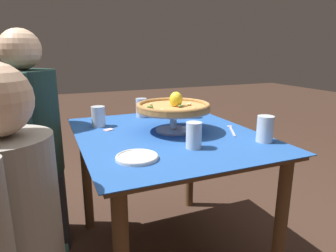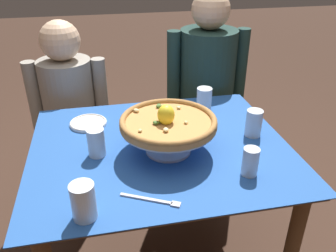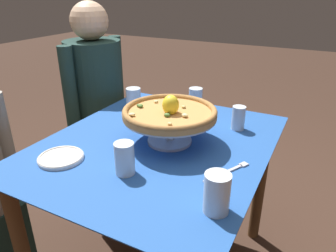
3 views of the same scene
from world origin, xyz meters
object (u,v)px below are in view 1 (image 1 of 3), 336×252
(water_glass_side_left, at_px, (194,137))
(side_plate, at_px, (137,157))
(water_glass_front_left, at_px, (265,131))
(sugar_packet, at_px, (108,130))
(pizza_stand, at_px, (173,116))
(water_glass_front_right, at_px, (188,110))
(dinner_fork, at_px, (232,130))
(pizza, at_px, (173,106))
(water_glass_back_right, at_px, (98,118))
(water_glass_side_right, at_px, (142,109))
(diner_left, at_px, (15,249))
(diner_right, at_px, (32,147))

(water_glass_side_left, height_order, side_plate, water_glass_side_left)
(water_glass_front_left, distance_m, sugar_packet, 0.82)
(water_glass_front_left, bearing_deg, pizza_stand, 44.12)
(water_glass_side_left, bearing_deg, water_glass_front_right, -24.17)
(dinner_fork, bearing_deg, pizza, 69.23)
(water_glass_back_right, xyz_separation_m, water_glass_side_right, (0.14, -0.30, 0.00))
(pizza_stand, distance_m, side_plate, 0.45)
(water_glass_side_left, xyz_separation_m, dinner_fork, (0.18, -0.33, -0.05))
(side_plate, height_order, diner_left, diner_left)
(water_glass_side_left, bearing_deg, water_glass_front_left, -97.59)
(water_glass_front_right, xyz_separation_m, diner_left, (-0.71, 0.99, -0.25))
(dinner_fork, bearing_deg, water_glass_side_left, 118.50)
(pizza_stand, distance_m, pizza, 0.05)
(water_glass_side_right, distance_m, side_plate, 0.77)
(pizza, relative_size, sugar_packet, 7.87)
(dinner_fork, bearing_deg, diner_right, 63.54)
(pizza_stand, xyz_separation_m, diner_right, (0.40, 0.72, -0.20))
(water_glass_side_left, distance_m, sugar_packet, 0.54)
(pizza, height_order, water_glass_side_right, pizza)
(pizza_stand, xyz_separation_m, dinner_fork, (-0.11, -0.30, -0.08))
(side_plate, bearing_deg, water_glass_side_right, -19.31)
(dinner_fork, distance_m, diner_right, 1.15)
(dinner_fork, height_order, diner_left, diner_left)
(pizza, height_order, dinner_fork, pizza)
(water_glass_front_right, distance_m, sugar_packet, 0.56)
(pizza, bearing_deg, side_plate, 136.96)
(dinner_fork, bearing_deg, diner_left, 107.37)
(pizza_stand, bearing_deg, side_plate, 137.06)
(water_glass_front_left, relative_size, water_glass_side_right, 1.03)
(diner_right, bearing_deg, diner_left, 177.13)
(sugar_packet, bearing_deg, dinner_fork, -113.64)
(water_glass_front_right, bearing_deg, water_glass_side_right, 63.79)
(water_glass_side_left, bearing_deg, dinner_fork, -61.50)
(water_glass_front_left, height_order, diner_right, diner_right)
(water_glass_side_left, distance_m, water_glass_front_right, 0.61)
(side_plate, bearing_deg, water_glass_side_left, -82.68)
(pizza_stand, distance_m, diner_right, 0.85)
(water_glass_side_left, height_order, water_glass_front_left, water_glass_front_left)
(water_glass_side_left, xyz_separation_m, diner_right, (0.69, 0.70, -0.17))
(water_glass_front_left, xyz_separation_m, dinner_fork, (0.23, 0.03, -0.05))
(water_glass_back_right, height_order, water_glass_front_right, water_glass_back_right)
(pizza_stand, bearing_deg, water_glass_front_left, -135.88)
(dinner_fork, height_order, diner_right, diner_right)
(water_glass_side_left, height_order, sugar_packet, water_glass_side_left)
(pizza, distance_m, water_glass_front_right, 0.36)
(pizza_stand, distance_m, sugar_packet, 0.37)
(water_glass_front_left, bearing_deg, water_glass_front_right, 10.10)
(pizza_stand, height_order, dinner_fork, pizza_stand)
(diner_left, bearing_deg, water_glass_back_right, -30.12)
(pizza_stand, height_order, diner_left, diner_left)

